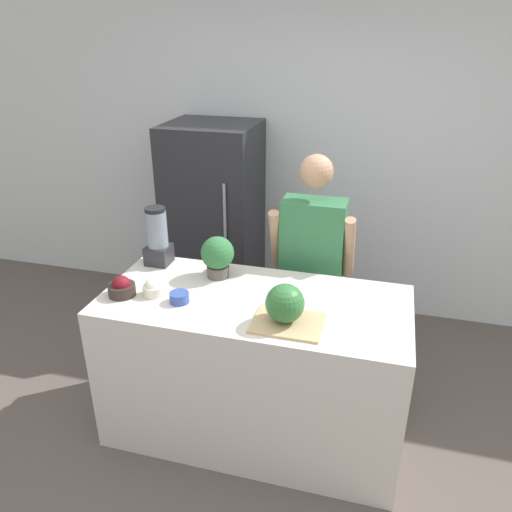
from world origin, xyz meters
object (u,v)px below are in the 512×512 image
Objects in this scene: blender at (157,237)px; potted_plant at (218,255)px; watermelon at (285,303)px; person at (311,271)px; bowl_cherries at (122,288)px; bowl_cream at (153,288)px; bowl_small_blue at (179,297)px; refrigerator at (214,223)px.

blender is 0.44m from potted_plant.
watermelon is 0.54× the size of blender.
bowl_cherries is at bearing -140.50° from person.
bowl_cream reaches higher than bowl_small_blue.
bowl_small_blue is (-0.62, -0.78, 0.13)m from person.
refrigerator is 1.10m from blender.
refrigerator is 14.20× the size of bowl_cream.
bowl_small_blue is at bearing -106.29° from potted_plant.
refrigerator reaches higher than potted_plant.
blender is (-0.94, -0.35, 0.28)m from person.
watermelon is 0.96m from bowl_cherries.
refrigerator is 1.47m from bowl_cream.
blender is at bearing 87.29° from bowl_cherries.
refrigerator is 15.18× the size of bowl_small_blue.
bowl_cream is 1.07× the size of bowl_small_blue.
watermelon is (-0.01, -0.84, 0.22)m from person.
bowl_small_blue is (0.35, 0.01, -0.02)m from bowl_cherries.
blender reaches higher than bowl_cream.
watermelon reaches higher than bowl_small_blue.
refrigerator reaches higher than person.
refrigerator is 8.13× the size of watermelon.
watermelon reaches higher than bowl_cream.
bowl_small_blue is at bearing -53.09° from blender.
potted_plant is (-0.51, -0.43, 0.24)m from person.
watermelon is at bearing -2.53° from bowl_cherries.
bowl_cream is 0.44m from potted_plant.
bowl_small_blue is 0.42× the size of potted_plant.
bowl_small_blue is (-0.61, 0.05, -0.09)m from watermelon.
bowl_cream is at bearing 15.75° from bowl_cherries.
bowl_small_blue is 0.29× the size of blender.
potted_plant is at bearing -140.22° from person.
bowl_small_blue is at bearing 1.93° from bowl_cherries.
refrigerator is at bearing 110.91° from potted_plant.
blender is (-0.33, 0.43, 0.15)m from bowl_small_blue.
person is 14.97× the size of bowl_small_blue.
refrigerator reaches higher than watermelon.
watermelon is at bearing -27.55° from blender.
person reaches higher than bowl_cherries.
watermelon is at bearing -39.03° from potted_plant.
blender is (-0.94, 0.49, 0.06)m from watermelon.
bowl_cream is (0.17, 0.05, -0.00)m from bowl_cherries.
bowl_small_blue is at bearing -77.52° from refrigerator.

